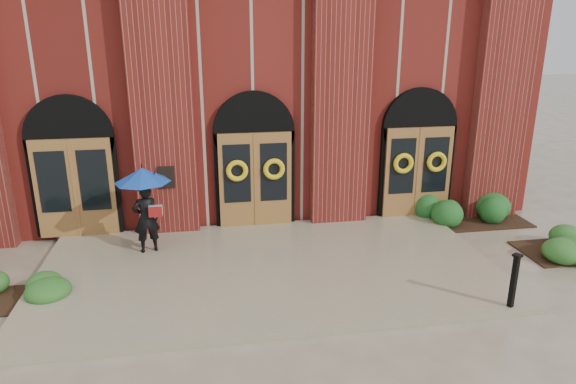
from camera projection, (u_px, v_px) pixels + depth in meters
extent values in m
plane|color=tan|center=(270.00, 275.00, 11.32)|extent=(90.00, 90.00, 0.00)
cube|color=gray|center=(269.00, 269.00, 11.44)|extent=(10.00, 5.30, 0.15)
cube|color=maroon|center=(236.00, 77.00, 18.61)|extent=(16.00, 12.00, 7.00)
cube|color=black|center=(166.00, 177.00, 12.78)|extent=(0.40, 0.05, 0.55)
cube|color=maroon|center=(161.00, 101.00, 12.45)|extent=(1.50, 0.45, 7.00)
cube|color=maroon|center=(341.00, 97.00, 13.17)|extent=(1.50, 0.45, 7.00)
cube|color=maroon|center=(502.00, 94.00, 13.88)|extent=(1.50, 0.45, 7.00)
cube|color=#946030|center=(75.00, 188.00, 12.72)|extent=(1.90, 0.10, 2.50)
cylinder|color=black|center=(70.00, 138.00, 12.47)|extent=(2.10, 0.22, 2.10)
cube|color=#946030|center=(255.00, 180.00, 13.44)|extent=(1.90, 0.10, 2.50)
cylinder|color=black|center=(254.00, 132.00, 13.19)|extent=(2.10, 0.22, 2.10)
cube|color=#946030|center=(418.00, 172.00, 14.15)|extent=(1.90, 0.10, 2.50)
cylinder|color=black|center=(419.00, 126.00, 13.90)|extent=(2.10, 0.22, 2.10)
torus|color=yellow|center=(237.00, 171.00, 13.16)|extent=(0.57, 0.13, 0.57)
torus|color=yellow|center=(274.00, 169.00, 13.31)|extent=(0.57, 0.13, 0.57)
torus|color=yellow|center=(403.00, 163.00, 13.87)|extent=(0.57, 0.13, 0.57)
torus|color=yellow|center=(437.00, 162.00, 14.02)|extent=(0.57, 0.13, 0.57)
imported|color=black|center=(146.00, 218.00, 11.93)|extent=(0.68, 0.53, 1.65)
cone|color=#1543A3|center=(142.00, 175.00, 11.61)|extent=(1.54, 1.54, 0.33)
cylinder|color=black|center=(146.00, 194.00, 11.70)|extent=(0.02, 0.02, 0.55)
cube|color=#B3B6B8|center=(156.00, 211.00, 11.77)|extent=(0.34, 0.22, 0.24)
cube|color=maroon|center=(155.00, 212.00, 11.69)|extent=(0.30, 0.10, 0.24)
cube|color=black|center=(514.00, 282.00, 9.59)|extent=(0.12, 0.12, 1.04)
cube|color=black|center=(518.00, 256.00, 9.43)|extent=(0.19, 0.19, 0.04)
ellipsoid|color=#1B4F1C|center=(474.00, 211.00, 14.24)|extent=(2.79, 1.12, 0.72)
ellipsoid|color=#27571D|center=(17.00, 291.00, 10.19)|extent=(1.24, 1.06, 0.44)
ellipsoid|color=#285A20|center=(557.00, 243.00, 12.35)|extent=(1.50, 1.29, 0.53)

